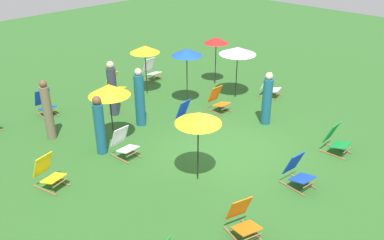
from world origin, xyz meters
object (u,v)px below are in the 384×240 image
object	(u,v)px
person_1	(112,89)
person_0	(267,100)
person_3	(100,126)
deckchair_6	(336,140)
deckchair_7	(115,85)
deckchair_9	(187,115)
umbrella_0	(145,49)
deckchair_3	(218,100)
umbrella_1	(216,40)
deckchair_12	(48,173)
umbrella_4	(238,51)
deckchair_0	(45,104)
umbrella_2	(109,90)
deckchair_4	(124,144)
umbrella_3	(187,52)
umbrella_5	(198,118)
deckchair_11	(151,70)
deckchair_10	(298,172)
deckchair_1	(243,219)
deckchair_2	(269,87)
person_2	(48,111)
person_4	(140,99)

from	to	relation	value
person_1	person_0	bearing A→B (deg)	161.50
person_3	deckchair_6	bearing A→B (deg)	139.56
deckchair_7	deckchair_9	bearing A→B (deg)	-95.75
umbrella_0	person_1	bearing A→B (deg)	-163.12
deckchair_3	umbrella_1	bearing A→B (deg)	44.66
deckchair_7	person_1	bearing A→B (deg)	-133.87
deckchair_12	umbrella_0	bearing A→B (deg)	13.33
umbrella_4	deckchair_7	bearing A→B (deg)	131.60
person_0	deckchair_7	bearing A→B (deg)	-179.98
person_1	deckchair_0	bearing A→B (deg)	-11.29
deckchair_6	umbrella_2	xyz separation A→B (m)	(-3.87, 4.80, 1.24)
deckchair_4	person_0	world-z (taller)	person_0
umbrella_3	umbrella_5	world-z (taller)	umbrella_3
deckchair_3	person_1	xyz separation A→B (m)	(-2.57, 2.24, 0.50)
deckchair_11	umbrella_5	xyz separation A→B (m)	(-3.77, -6.08, 1.30)
deckchair_7	deckchair_10	xyz separation A→B (m)	(-0.32, -7.66, 0.00)
deckchair_1	deckchair_7	bearing A→B (deg)	89.57
deckchair_3	person_1	world-z (taller)	person_1
deckchair_6	deckchair_9	xyz separation A→B (m)	(-1.71, 3.98, 0.00)
deckchair_11	deckchair_12	world-z (taller)	same
umbrella_4	deckchair_10	bearing A→B (deg)	-126.01
umbrella_5	deckchair_12	bearing A→B (deg)	138.65
deckchair_1	deckchair_2	bearing A→B (deg)	48.05
deckchair_0	deckchair_12	xyz separation A→B (m)	(-1.92, -3.75, 0.00)
deckchair_7	person_1	distance (m)	1.71
deckchair_6	person_2	distance (m)	8.03
deckchair_3	person_4	bearing A→B (deg)	158.31
umbrella_1	deckchair_2	bearing A→B (deg)	-79.63
umbrella_0	person_1	size ratio (longest dim) A/B	0.99
deckchair_2	deckchair_11	distance (m)	4.72
umbrella_1	person_1	bearing A→B (deg)	172.67
deckchair_4	deckchair_6	xyz separation A→B (m)	(4.12, -3.98, 0.00)
deckchair_12	umbrella_1	xyz separation A→B (m)	(7.82, 1.57, 1.34)
deckchair_0	person_3	bearing A→B (deg)	-87.88
umbrella_2	person_4	size ratio (longest dim) A/B	0.96
deckchair_12	umbrella_1	distance (m)	8.09
deckchair_2	umbrella_2	world-z (taller)	umbrella_2
deckchair_1	umbrella_3	distance (m)	6.64
deckchair_3	umbrella_3	world-z (taller)	umbrella_3
deckchair_3	person_0	world-z (taller)	person_0
deckchair_9	person_3	world-z (taller)	person_3
deckchair_2	umbrella_2	xyz separation A→B (m)	(-5.88, 1.29, 1.24)
deckchair_11	deckchair_4	bearing A→B (deg)	-135.92
umbrella_1	umbrella_3	bearing A→B (deg)	-163.80
deckchair_10	deckchair_2	bearing A→B (deg)	48.48
person_0	deckchair_2	bearing A→B (deg)	101.49
deckchair_2	umbrella_4	xyz separation A→B (m)	(-0.89, 0.82, 1.34)
person_3	person_4	distance (m)	1.91
deckchair_10	deckchair_0	bearing A→B (deg)	112.75
deckchair_12	person_0	world-z (taller)	person_0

